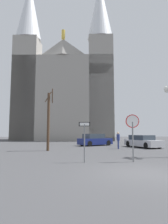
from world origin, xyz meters
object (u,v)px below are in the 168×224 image
bare_tree (49,119)px  pedestrian_walking (118,139)px  stop_sign (133,129)px  parked_car_far_navy (95,140)px  one_way_arrow_sign (84,137)px  parked_car_near_silver (143,142)px  cathedral (65,86)px

bare_tree → pedestrian_walking: (6.71, 1.37, -1.78)m
stop_sign → parked_car_far_navy: bearing=91.6°
one_way_arrow_sign → bare_tree: 7.48m
parked_car_near_silver → one_way_arrow_sign: bearing=-126.0°
cathedral → parked_car_far_navy: cathedral is taller
stop_sign → parked_car_near_silver: size_ratio=0.54×
cathedral → parked_car_near_silver: (8.82, -18.81, -10.54)m
stop_sign → one_way_arrow_sign: bearing=179.4°
one_way_arrow_sign → bare_tree: bare_tree is taller
bare_tree → one_way_arrow_sign: bearing=-68.7°
parked_car_near_silver → parked_car_far_navy: bearing=146.5°
parked_car_near_silver → parked_car_far_navy: parked_car_far_navy is taller
pedestrian_walking → bare_tree: bearing=-168.4°
one_way_arrow_sign → cathedral: bearing=93.4°
cathedral → stop_sign: size_ratio=12.80×
cathedral → pedestrian_walking: 23.50m
stop_sign → parked_car_near_silver: 10.85m
one_way_arrow_sign → pedestrian_walking: 9.17m
pedestrian_walking → parked_car_near_silver: bearing=27.1°
parked_car_near_silver → parked_car_far_navy: 5.73m
one_way_arrow_sign → parked_car_far_navy: bearing=79.7°
stop_sign → parked_car_far_navy: stop_sign is taller
cathedral → parked_car_near_silver: 23.30m
bare_tree → parked_car_far_navy: size_ratio=1.24×
cathedral → parked_car_far_navy: 19.27m
one_way_arrow_sign → parked_car_near_silver: one_way_arrow_sign is taller
pedestrian_walking → parked_car_far_navy: bearing=109.5°
stop_sign → bare_tree: size_ratio=0.47×
stop_sign → parked_car_far_navy: (-0.37, 13.00, -1.17)m
parked_car_near_silver → parked_car_far_navy: (-4.78, 3.16, 0.05)m
cathedral → pedestrian_walking: bearing=-74.3°
one_way_arrow_sign → bare_tree: bearing=111.3°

